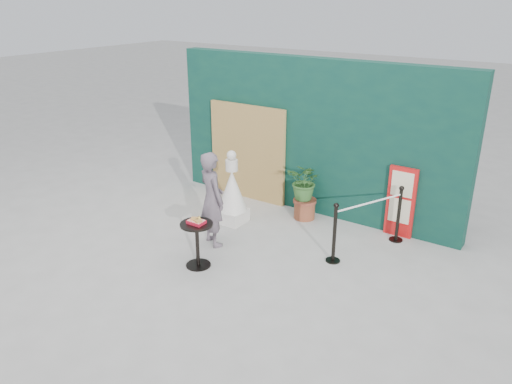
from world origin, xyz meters
name	(u,v)px	position (x,y,z in m)	size (l,w,h in m)	color
ground	(213,275)	(0.00, 0.00, 0.00)	(60.00, 60.00, 0.00)	#ADAAA5
back_wall	(313,137)	(0.00, 3.15, 1.50)	(6.00, 0.30, 3.00)	#0A302B
bamboo_fence	(247,152)	(-1.40, 2.94, 1.00)	(1.80, 0.08, 2.00)	tan
woman	(212,199)	(-0.67, 0.85, 0.83)	(0.61, 0.40, 1.67)	#675863
menu_board	(401,202)	(1.90, 2.95, 0.65)	(0.50, 0.07, 1.30)	red
statue	(232,194)	(-0.91, 1.74, 0.58)	(0.56, 0.56, 1.43)	silver
cafe_table	(197,238)	(-0.38, 0.10, 0.50)	(0.52, 0.52, 0.75)	black
food_basket	(196,221)	(-0.38, 0.11, 0.79)	(0.26, 0.19, 0.11)	red
planter	(305,187)	(0.14, 2.67, 0.66)	(0.67, 0.58, 1.13)	brown
stanchion_barrier	(368,224)	(1.65, 2.10, 0.49)	(0.84, 1.54, 1.03)	black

